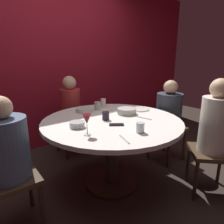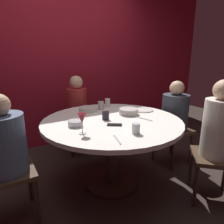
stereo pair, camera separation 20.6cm
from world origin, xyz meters
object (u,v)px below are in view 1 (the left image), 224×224
at_px(cup_by_right_diner, 140,128).
at_px(seated_diner_front_right, 215,126).
at_px(candle_holder, 106,116).
at_px(bowl_small_white, 127,111).
at_px(bowl_salad_center, 85,110).
at_px(wine_glass, 87,120).
at_px(seated_diner_left, 6,151).
at_px(dinner_plate, 139,109).
at_px(cup_near_candle, 97,106).
at_px(bowl_serving_large, 77,124).
at_px(seated_diner_back, 71,107).
at_px(seated_diner_right, 169,112).
at_px(dining_table, 112,132).
at_px(cell_phone, 116,125).
at_px(cup_by_left_diner, 103,103).

bearing_deg(cup_by_right_diner, seated_diner_front_right, -19.99).
xyz_separation_m(candle_holder, bowl_small_white, (0.33, 0.04, -0.01)).
bearing_deg(bowl_salad_center, wine_glass, -118.18).
relative_size(seated_diner_left, seated_diner_front_right, 0.94).
bearing_deg(seated_diner_left, dinner_plate, 4.51).
xyz_separation_m(cup_near_candle, cup_by_right_diner, (-0.13, -0.88, -0.00)).
bearing_deg(cup_by_right_diner, seated_diner_left, 155.33).
distance_m(seated_diner_front_right, bowl_serving_large, 1.34).
xyz_separation_m(seated_diner_back, dinner_plate, (0.52, -0.86, 0.06)).
relative_size(seated_diner_right, cup_by_right_diner, 12.28).
relative_size(bowl_salad_center, cup_by_right_diner, 2.36).
xyz_separation_m(bowl_small_white, cup_near_candle, (-0.17, 0.36, 0.02)).
bearing_deg(seated_diner_left, wine_glass, -20.50).
relative_size(dining_table, seated_diner_front_right, 1.21).
relative_size(seated_diner_front_right, cup_by_right_diner, 13.34).
bearing_deg(dining_table, wine_glass, -152.80).
xyz_separation_m(wine_glass, cup_near_candle, (0.52, 0.65, -0.08)).
xyz_separation_m(seated_diner_right, bowl_serving_large, (-1.35, 0.00, 0.10)).
bearing_deg(cell_phone, candle_holder, -148.95).
bearing_deg(cup_by_left_diner, dining_table, -115.03).
distance_m(seated_diner_back, seated_diner_right, 1.37).
bearing_deg(cup_by_left_diner, seated_diner_right, -34.72).
height_order(wine_glass, dinner_plate, wine_glass).
relative_size(dining_table, cell_phone, 10.32).
bearing_deg(cup_near_candle, bowl_serving_large, -139.74).
xyz_separation_m(seated_diner_back, cell_phone, (-0.08, -1.15, 0.06)).
distance_m(dinner_plate, cup_by_right_diner, 0.79).
distance_m(dining_table, seated_diner_back, 0.99).
relative_size(dining_table, seated_diner_right, 1.31).
height_order(cup_near_candle, cup_by_right_diner, cup_near_candle).
xyz_separation_m(seated_diner_back, wine_glass, (-0.42, -1.20, 0.18)).
distance_m(seated_diner_front_right, cell_phone, 0.97).
bearing_deg(seated_diner_back, bowl_salad_center, -7.53).
height_order(candle_holder, bowl_serving_large, candle_holder).
height_order(bowl_serving_large, cup_by_left_diner, cup_by_left_diner).
bearing_deg(cup_by_left_diner, wine_glass, -132.54).
distance_m(wine_glass, cell_phone, 0.37).
height_order(wine_glass, bowl_salad_center, wine_glass).
distance_m(dining_table, cup_by_right_diner, 0.49).
xyz_separation_m(seated_diner_left, dinner_plate, (1.53, 0.12, 0.07)).
bearing_deg(cup_near_candle, seated_diner_left, -158.81).
distance_m(cell_phone, bowl_salad_center, 0.61).
xyz_separation_m(bowl_salad_center, cup_near_candle, (0.17, -0.01, 0.03)).
bearing_deg(dinner_plate, cup_by_left_diner, 127.17).
bearing_deg(seated_diner_left, bowl_salad_center, 25.18).
height_order(dinner_plate, cup_near_candle, cup_near_candle).
bearing_deg(bowl_salad_center, cup_near_candle, -3.84).
distance_m(seated_diner_back, candle_holder, 0.96).
xyz_separation_m(seated_diner_left, seated_diner_back, (1.01, 0.98, 0.01)).
relative_size(dining_table, candle_holder, 13.18).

